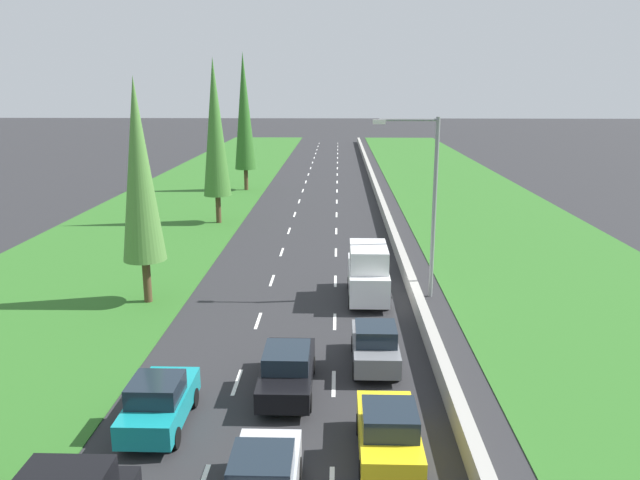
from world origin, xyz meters
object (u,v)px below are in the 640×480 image
Objects in this scene: yellow_hatchback_right_lane at (388,433)px; white_van_right_lane at (368,272)px; poplar_tree_fourth at (244,112)px; poplar_tree_third at (215,128)px; poplar_tree_second at (139,172)px; street_light_mast at (428,195)px; grey_hatchback_right_lane at (375,345)px; teal_hatchback_left_lane at (159,402)px; black_sedan_centre_lane at (287,370)px.

white_van_right_lane is (0.04, 13.68, 0.56)m from yellow_hatchback_right_lane.
yellow_hatchback_right_lane is at bearing -76.85° from poplar_tree_fourth.
poplar_tree_third is (-10.80, 31.11, 6.49)m from yellow_hatchback_right_lane.
white_van_right_lane is 0.45× the size of poplar_tree_second.
street_light_mast is (2.91, 14.20, 4.40)m from yellow_hatchback_right_lane.
poplar_tree_second is 33.92m from poplar_tree_fourth.
street_light_mast is at bearing 70.05° from grey_hatchback_right_lane.
poplar_tree_second is at bearing 108.63° from teal_hatchback_left_lane.
teal_hatchback_left_lane is at bearing -128.03° from street_light_mast.
street_light_mast is at bearing 59.16° from black_sedan_centre_lane.
teal_hatchback_left_lane is (-6.98, -4.57, 0.00)m from grey_hatchback_right_lane.
poplar_tree_third reaches higher than teal_hatchback_left_lane.
white_van_right_lane is 35.48m from poplar_tree_fourth.
white_van_right_lane is (3.25, 9.73, 0.59)m from black_sedan_centre_lane.
white_van_right_lane is 14.08m from teal_hatchback_left_lane.
poplar_tree_third is at bearing 97.29° from teal_hatchback_left_lane.
grey_hatchback_right_lane is 9.68m from street_light_mast.
street_light_mast reaches higher than black_sedan_centre_lane.
black_sedan_centre_lane is 3.83m from grey_hatchback_right_lane.
grey_hatchback_right_lane is 0.31× the size of poplar_tree_third.
street_light_mast is (2.87, 0.51, 3.83)m from white_van_right_lane.
poplar_tree_fourth is (-7.73, 42.84, 7.11)m from black_sedan_centre_lane.
teal_hatchback_left_lane is 0.28× the size of poplar_tree_fourth.
black_sedan_centre_lane is 1.15× the size of grey_hatchback_right_lane.
street_light_mast reaches higher than grey_hatchback_right_lane.
grey_hatchback_right_lane is at bearing -75.01° from poplar_tree_fourth.
black_sedan_centre_lane is at bearing 32.65° from teal_hatchback_left_lane.
street_light_mast is (2.94, 8.11, 4.40)m from grey_hatchback_right_lane.
poplar_tree_fourth is at bearing 103.15° from yellow_hatchback_right_lane.
poplar_tree_fourth reaches higher than grey_hatchback_right_lane.
poplar_tree_third reaches higher than grey_hatchback_right_lane.
poplar_tree_fourth reaches higher than poplar_tree_third.
poplar_tree_fourth is (-10.97, 33.11, 6.52)m from white_van_right_lane.
black_sedan_centre_lane is 5.09m from yellow_hatchback_right_lane.
poplar_tree_third is at bearing 89.83° from poplar_tree_second.
grey_hatchback_right_lane is at bearing -109.95° from street_light_mast.
black_sedan_centre_lane is 10.28m from white_van_right_lane.
yellow_hatchback_right_lane is at bearing -101.58° from street_light_mast.
poplar_tree_third is (-7.59, 27.16, 6.51)m from black_sedan_centre_lane.
white_van_right_lane is 0.54× the size of street_light_mast.
black_sedan_centre_lane is 0.36× the size of poplar_tree_third.
street_light_mast is at bearing -50.98° from poplar_tree_third.
yellow_hatchback_right_lane is at bearing -50.91° from black_sedan_centre_lane.
street_light_mast reaches higher than yellow_hatchback_right_lane.
teal_hatchback_left_lane is 30.54m from poplar_tree_third.
grey_hatchback_right_lane is 1.00× the size of teal_hatchback_left_lane.
teal_hatchback_left_lane is 16.69m from street_light_mast.
white_van_right_lane reaches higher than yellow_hatchback_right_lane.
street_light_mast is at bearing 78.42° from yellow_hatchback_right_lane.
yellow_hatchback_right_lane is 0.43× the size of street_light_mast.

